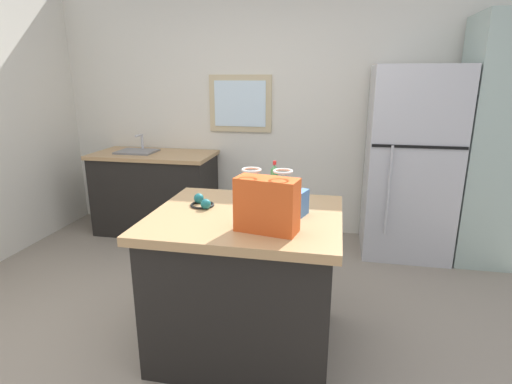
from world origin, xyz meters
TOP-DOWN VIEW (x-y plane):
  - ground at (0.00, 0.00)m, footprint 5.84×5.84m
  - back_wall at (-0.01, 2.26)m, footprint 4.87×0.13m
  - kitchen_island at (0.15, 0.10)m, footprint 1.12×0.98m
  - refrigerator at (1.34, 1.84)m, footprint 0.79×0.72m
  - tall_cabinet at (2.02, 1.84)m, footprint 0.51×0.65m
  - sink_counter at (-1.28, 1.87)m, footprint 1.29×0.66m
  - shopping_bag at (0.32, -0.15)m, footprint 0.34×0.20m
  - small_box at (0.42, 0.15)m, footprint 0.19×0.16m
  - bottle at (0.26, 0.49)m, footprint 0.05×0.05m
  - ear_defenders at (-0.15, 0.19)m, footprint 0.21×0.21m

SIDE VIEW (x-z plane):
  - ground at x=0.00m, z-range 0.00..0.00m
  - kitchen_island at x=0.15m, z-range 0.00..0.90m
  - sink_counter at x=-1.28m, z-range -0.08..0.99m
  - refrigerator at x=1.34m, z-range 0.00..1.78m
  - ear_defenders at x=-0.15m, z-range 0.88..0.95m
  - small_box at x=0.42m, z-range 0.89..1.04m
  - bottle at x=0.26m, z-range 0.88..1.12m
  - shopping_bag at x=0.32m, z-range 0.87..1.20m
  - tall_cabinet at x=2.02m, z-range 0.00..2.19m
  - back_wall at x=-0.01m, z-range 0.00..2.67m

